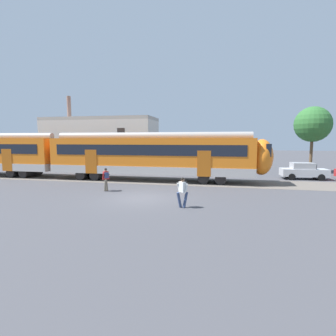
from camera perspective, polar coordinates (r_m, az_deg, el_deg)
name	(u,v)px	position (r m, az deg, el deg)	size (l,w,h in m)	color
ground_plane	(141,198)	(16.71, -5.99, -6.54)	(160.00, 160.00, 0.00)	#424247
track_bed	(43,177)	(28.78, -25.55, -1.74)	(80.00, 4.40, 0.01)	#605951
commuter_train	(65,154)	(27.13, -21.60, 2.76)	(38.05, 3.07, 4.73)	#B2ADA8
pedestrian_red	(106,177)	(19.21, -13.37, -2.01)	(0.50, 0.68, 1.67)	#6B6051
pedestrian_white	(182,190)	(14.18, 3.15, -4.84)	(0.67, 0.47, 1.67)	navy
parked_car_silver	(303,171)	(27.43, 27.40, -0.56)	(4.06, 1.88, 1.54)	#B7BABF
background_building	(100,143)	(34.38, -14.52, 5.22)	(14.01, 5.00, 9.20)	beige
street_tree_right	(313,124)	(33.41, 28.99, 8.29)	(3.90, 3.90, 7.31)	brown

